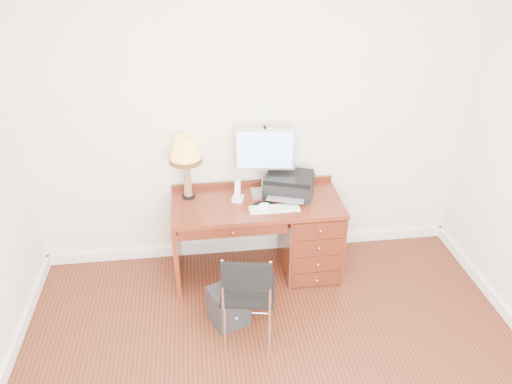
{
  "coord_description": "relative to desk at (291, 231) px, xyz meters",
  "views": [
    {
      "loc": [
        -0.49,
        -2.36,
        2.98
      ],
      "look_at": [
        -0.03,
        1.2,
        0.97
      ],
      "focal_mm": 35.0,
      "sensor_mm": 36.0,
      "label": 1
    }
  ],
  "objects": [
    {
      "name": "room_shell",
      "position": [
        -0.32,
        -0.77,
        -0.36
      ],
      "size": [
        4.0,
        4.0,
        4.0
      ],
      "color": "white",
      "rests_on": "ground"
    },
    {
      "name": "desk",
      "position": [
        0.0,
        0.0,
        0.0
      ],
      "size": [
        1.5,
        0.67,
        0.75
      ],
      "color": "maroon",
      "rests_on": "ground"
    },
    {
      "name": "monitor",
      "position": [
        -0.23,
        0.18,
        0.72
      ],
      "size": [
        0.54,
        0.2,
        0.62
      ],
      "rotation": [
        0.0,
        0.0,
        -0.13
      ],
      "color": "silver",
      "rests_on": "desk"
    },
    {
      "name": "keyboard",
      "position": [
        -0.19,
        -0.15,
        0.35
      ],
      "size": [
        0.44,
        0.13,
        0.02
      ],
      "primitive_type": "cube",
      "rotation": [
        0.0,
        0.0,
        0.01
      ],
      "color": "white",
      "rests_on": "desk"
    },
    {
      "name": "mouse_pad",
      "position": [
        -0.27,
        -0.11,
        0.35
      ],
      "size": [
        0.21,
        0.21,
        0.04
      ],
      "color": "black",
      "rests_on": "desk"
    },
    {
      "name": "printer",
      "position": [
        -0.02,
        0.11,
        0.43
      ],
      "size": [
        0.52,
        0.46,
        0.19
      ],
      "rotation": [
        0.0,
        0.0,
        -0.34
      ],
      "color": "black",
      "rests_on": "desk"
    },
    {
      "name": "leg_lamp",
      "position": [
        -0.92,
        0.16,
        0.77
      ],
      "size": [
        0.29,
        0.29,
        0.59
      ],
      "color": "black",
      "rests_on": "desk"
    },
    {
      "name": "phone",
      "position": [
        -0.49,
        0.04,
        0.4
      ],
      "size": [
        0.12,
        0.12,
        0.2
      ],
      "rotation": [
        0.0,
        0.0,
        -0.3
      ],
      "color": "white",
      "rests_on": "desk"
    },
    {
      "name": "pen_cup",
      "position": [
        -0.07,
        0.18,
        0.38
      ],
      "size": [
        0.08,
        0.08,
        0.1
      ],
      "primitive_type": "cylinder",
      "color": "black",
      "rests_on": "desk"
    },
    {
      "name": "chair",
      "position": [
        -0.49,
        -0.88,
        0.1
      ],
      "size": [
        0.47,
        0.47,
        0.85
      ],
      "rotation": [
        0.0,
        0.0,
        -0.18
      ],
      "color": "black",
      "rests_on": "ground"
    },
    {
      "name": "equipment_box",
      "position": [
        -0.64,
        -0.65,
        -0.25
      ],
      "size": [
        0.36,
        0.36,
        0.32
      ],
      "primitive_type": "cube",
      "rotation": [
        0.0,
        0.0,
        0.4
      ],
      "color": "black",
      "rests_on": "ground"
    }
  ]
}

